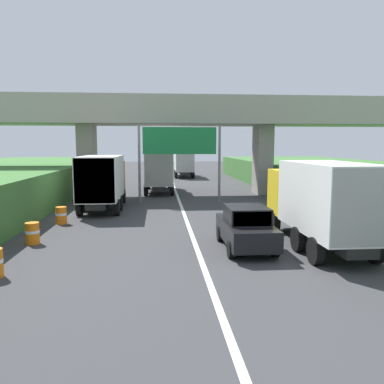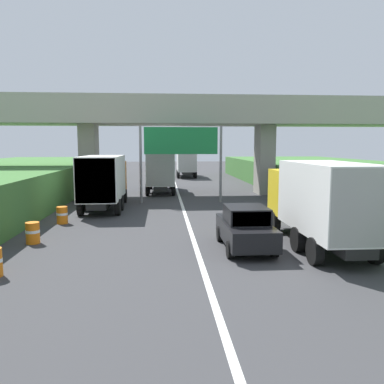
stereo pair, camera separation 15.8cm
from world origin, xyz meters
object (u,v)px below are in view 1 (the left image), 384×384
(truck_orange, at_px, (103,179))
(truck_blue, at_px, (159,170))
(construction_barrel_4, at_px, (61,215))
(car_black, at_px, (246,228))
(truck_yellow, at_px, (320,200))
(overhead_highway_sign, at_px, (180,146))
(construction_barrel_3, at_px, (32,233))
(truck_white, at_px, (184,162))

(truck_orange, distance_m, truck_blue, 9.52)
(construction_barrel_4, bearing_deg, car_black, -33.49)
(truck_yellow, bearing_deg, overhead_highway_sign, 111.35)
(overhead_highway_sign, bearing_deg, construction_barrel_3, -121.14)
(truck_yellow, relative_size, car_black, 1.78)
(car_black, bearing_deg, truck_blue, 100.23)
(truck_white, distance_m, construction_barrel_4, 30.95)
(construction_barrel_4, bearing_deg, construction_barrel_3, -92.20)
(overhead_highway_sign, bearing_deg, truck_blue, 103.32)
(truck_yellow, distance_m, construction_barrel_3, 11.86)
(truck_blue, height_order, truck_yellow, same)
(truck_orange, distance_m, truck_white, 26.15)
(truck_blue, bearing_deg, truck_orange, -111.75)
(truck_orange, height_order, truck_white, same)
(truck_white, bearing_deg, truck_yellow, -84.79)
(truck_white, distance_m, construction_barrel_3, 34.98)
(construction_barrel_3, bearing_deg, construction_barrel_4, 87.80)
(car_black, relative_size, construction_barrel_4, 4.56)
(truck_white, relative_size, construction_barrel_3, 8.11)
(truck_blue, distance_m, truck_white, 16.73)
(truck_white, bearing_deg, truck_orange, -104.93)
(truck_orange, distance_m, construction_barrel_3, 8.94)
(truck_orange, relative_size, construction_barrel_3, 8.11)
(truck_orange, xyz_separation_m, truck_white, (6.74, 25.26, 0.00))
(overhead_highway_sign, distance_m, truck_yellow, 13.72)
(truck_white, xyz_separation_m, construction_barrel_4, (-8.30, -29.78, -1.47))
(truck_orange, xyz_separation_m, truck_yellow, (9.96, -10.10, 0.00))
(truck_blue, distance_m, truck_yellow, 20.01)
(car_black, xyz_separation_m, construction_barrel_4, (-8.52, 5.64, -0.40))
(construction_barrel_4, bearing_deg, overhead_highway_sign, 46.90)
(truck_yellow, height_order, car_black, truck_yellow)
(car_black, xyz_separation_m, construction_barrel_3, (-8.68, 1.51, -0.40))
(truck_yellow, height_order, construction_barrel_4, truck_yellow)
(truck_orange, xyz_separation_m, truck_blue, (3.53, 8.84, 0.00))
(car_black, bearing_deg, construction_barrel_4, 146.51)
(truck_white, relative_size, construction_barrel_4, 8.11)
(truck_blue, bearing_deg, car_black, -79.77)
(overhead_highway_sign, xyz_separation_m, car_black, (1.93, -12.68, -3.19))
(truck_yellow, distance_m, car_black, 3.19)
(truck_blue, bearing_deg, construction_barrel_4, -110.87)
(overhead_highway_sign, bearing_deg, construction_barrel_4, -133.10)
(truck_white, bearing_deg, truck_blue, -101.05)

